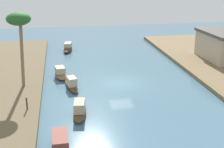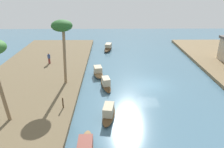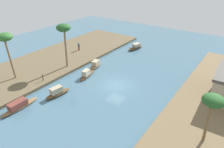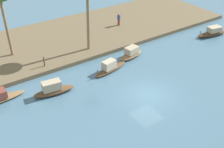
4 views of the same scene
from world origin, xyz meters
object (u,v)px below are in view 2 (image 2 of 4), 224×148
sampan_near_left_bank (106,83)px  sampan_foreground (108,48)px  person_on_near_bank (49,59)px  mooring_post (63,103)px  sampan_open_hull (109,113)px  palm_tree_left_near (62,29)px  sampan_midstream (98,72)px

sampan_near_left_bank → sampan_foreground: 15.81m
sampan_near_left_bank → person_on_near_bank: size_ratio=2.68×
sampan_near_left_bank → mooring_post: 6.82m
sampan_near_left_bank → mooring_post: (5.46, -4.06, 0.54)m
sampan_near_left_bank → person_on_near_bank: (-7.27, -8.62, 0.72)m
mooring_post → person_on_near_bank: bearing=-160.3°
sampan_near_left_bank → person_on_near_bank: bearing=-141.5°
sampan_open_hull → sampan_foreground: size_ratio=0.88×
person_on_near_bank → sampan_open_hull: bearing=-84.9°
mooring_post → palm_tree_left_near: bearing=-173.1°
sampan_foreground → sampan_midstream: bearing=4.4°
palm_tree_left_near → mooring_post: bearing=6.9°
sampan_open_hull → mooring_post: (-1.09, -4.42, 0.48)m
sampan_midstream → person_on_near_bank: 8.40m
person_on_near_bank → palm_tree_left_near: (6.93, 3.86, 5.85)m
sampan_midstream → sampan_open_hull: sampan_open_hull is taller
sampan_open_hull → mooring_post: mooring_post is taller
mooring_post → sampan_near_left_bank: bearing=143.4°
sampan_foreground → palm_tree_left_near: bearing=-7.3°
sampan_open_hull → person_on_near_bank: 16.50m
mooring_post → palm_tree_left_near: (-5.80, -0.71, 6.04)m
sampan_midstream → sampan_open_hull: bearing=-2.4°
sampan_midstream → sampan_open_hull: 10.25m
sampan_foreground → palm_tree_left_near: palm_tree_left_near is taller
sampan_midstream → sampan_foreground: size_ratio=0.77×
sampan_midstream → mooring_post: bearing=-28.6°
sampan_near_left_bank → mooring_post: mooring_post is taller
mooring_post → sampan_midstream: bearing=162.0°
sampan_midstream → sampan_foreground: 12.29m
sampan_midstream → person_on_near_bank: size_ratio=2.11×
sampan_midstream → palm_tree_left_near: 8.17m
sampan_open_hull → person_on_near_bank: person_on_near_bank is taller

